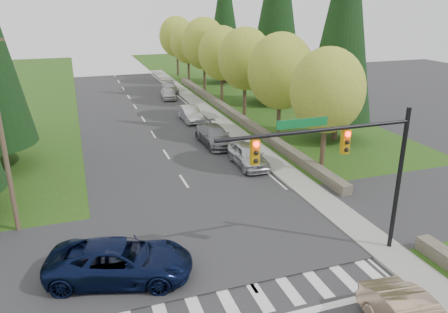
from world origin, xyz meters
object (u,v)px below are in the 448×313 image
parked_car_a (248,155)px  parked_car_b (214,136)px  suv_navy (120,261)px  parked_car_c (190,114)px  parked_car_e (170,88)px  parked_car_d (168,93)px

parked_car_a → parked_car_b: (-0.76, 5.34, -0.03)m
suv_navy → parked_car_c: bearing=-4.8°
parked_car_a → parked_car_b: parked_car_a is taller
parked_car_b → parked_car_e: parked_car_b is taller
suv_navy → parked_car_e: 39.13m
parked_car_e → parked_car_d: bearing=-101.2°
parked_car_d → parked_car_e: size_ratio=0.91×
parked_car_b → parked_car_d: bearing=87.5°
suv_navy → parked_car_d: size_ratio=1.52×
parked_car_a → parked_car_d: bearing=92.0°
suv_navy → parked_car_b: suv_navy is taller
parked_car_c → parked_car_e: parked_car_c is taller
parked_car_d → suv_navy: bearing=-99.6°
parked_car_b → parked_car_c: (0.00, 7.74, -0.03)m
parked_car_d → parked_car_e: 3.74m
parked_car_c → parked_car_a: bearing=-87.9°
parked_car_b → parked_car_a: bearing=-84.0°
suv_navy → parked_car_c: 25.36m
parked_car_a → parked_car_c: size_ratio=1.05×
suv_navy → parked_car_a: bearing=-26.8°
suv_navy → parked_car_b: (9.20, 15.90, -0.08)m
parked_car_b → parked_car_e: (1.12, 21.85, -0.12)m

